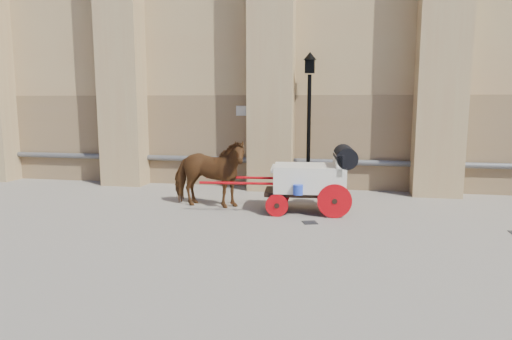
# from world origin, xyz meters

# --- Properties ---
(ground) EXTENTS (90.00, 90.00, 0.00)m
(ground) POSITION_xyz_m (0.00, 0.00, 0.00)
(ground) COLOR gray
(ground) RESTS_ON ground
(horse) EXTENTS (2.23, 1.15, 1.82)m
(horse) POSITION_xyz_m (-2.25, 0.84, 0.91)
(horse) COLOR brown
(horse) RESTS_ON ground
(carriage) EXTENTS (3.96, 1.49, 1.70)m
(carriage) POSITION_xyz_m (0.55, 0.81, 0.92)
(carriage) COLOR black
(carriage) RESTS_ON ground
(street_lamp) EXTENTS (0.40, 0.40, 4.28)m
(street_lamp) POSITION_xyz_m (0.19, 3.47, 2.29)
(street_lamp) COLOR black
(street_lamp) RESTS_ON ground
(drain_grate_near) EXTENTS (0.41, 0.41, 0.01)m
(drain_grate_near) POSITION_xyz_m (0.53, -0.27, 0.01)
(drain_grate_near) COLOR black
(drain_grate_near) RESTS_ON ground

